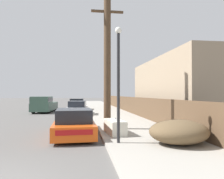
{
  "coord_description": "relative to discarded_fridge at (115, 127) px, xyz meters",
  "views": [
    {
      "loc": [
        2.3,
        -4.76,
        2.03
      ],
      "look_at": [
        4.14,
        8.55,
        2.31
      ],
      "focal_mm": 35.0,
      "sensor_mm": 36.0,
      "label": 1
    }
  ],
  "objects": [
    {
      "name": "parked_sports_car_red",
      "position": [
        -1.96,
        0.37,
        0.14
      ],
      "size": [
        2.04,
        4.67,
        1.32
      ],
      "rotation": [
        0.0,
        0.0,
        0.04
      ],
      "color": "#E05114",
      "rests_on": "ground"
    },
    {
      "name": "street_lamp",
      "position": [
        -0.15,
        -1.94,
        2.33
      ],
      "size": [
        0.26,
        0.26,
        4.57
      ],
      "color": "#232326",
      "rests_on": "sidewalk_curb"
    },
    {
      "name": "wooden_fence",
      "position": [
        3.37,
        11.14,
        0.48
      ],
      "size": [
        0.08,
        31.27,
        1.61
      ],
      "primitive_type": "cube",
      "color": "brown",
      "rests_on": "sidewalk_curb"
    },
    {
      "name": "car_parked_far",
      "position": [
        -2.15,
        17.16,
        0.22
      ],
      "size": [
        2.05,
        4.46,
        1.45
      ],
      "rotation": [
        0.0,
        0.0,
        -0.05
      ],
      "color": "black",
      "rests_on": "ground"
    },
    {
      "name": "sidewalk_curb",
      "position": [
        1.42,
        17.85,
        -0.39
      ],
      "size": [
        4.2,
        63.0,
        0.12
      ],
      "primitive_type": "cube",
      "color": "#9E998E",
      "rests_on": "ground"
    },
    {
      "name": "discarded_fridge",
      "position": [
        0.0,
        0.0,
        0.0
      ],
      "size": [
        0.91,
        1.83,
        0.69
      ],
      "rotation": [
        0.0,
        0.0,
        0.12
      ],
      "color": "silver",
      "rests_on": "sidewalk_curb"
    },
    {
      "name": "building_right_house",
      "position": [
        7.07,
        6.29,
        1.97
      ],
      "size": [
        6.0,
        12.18,
        4.84
      ],
      "primitive_type": "cube",
      "color": "gray",
      "rests_on": "ground"
    },
    {
      "name": "pickup_truck",
      "position": [
        -5.71,
        14.45,
        0.44
      ],
      "size": [
        2.27,
        5.54,
        1.76
      ],
      "rotation": [
        0.0,
        0.0,
        3.08
      ],
      "color": "#385647",
      "rests_on": "ground"
    },
    {
      "name": "utility_pole",
      "position": [
        -0.19,
        1.57,
        3.35
      ],
      "size": [
        1.8,
        0.39,
        7.23
      ],
      "color": "#4C3826",
      "rests_on": "sidewalk_curb"
    },
    {
      "name": "brush_pile",
      "position": [
        2.1,
        -2.48,
        0.13
      ],
      "size": [
        2.29,
        1.99,
        0.93
      ],
      "color": "brown",
      "rests_on": "sidewalk_curb"
    },
    {
      "name": "car_parked_mid",
      "position": [
        -1.97,
        10.64,
        0.18
      ],
      "size": [
        2.07,
        4.49,
        1.37
      ],
      "rotation": [
        0.0,
        0.0,
        -0.07
      ],
      "color": "silver",
      "rests_on": "ground"
    }
  ]
}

